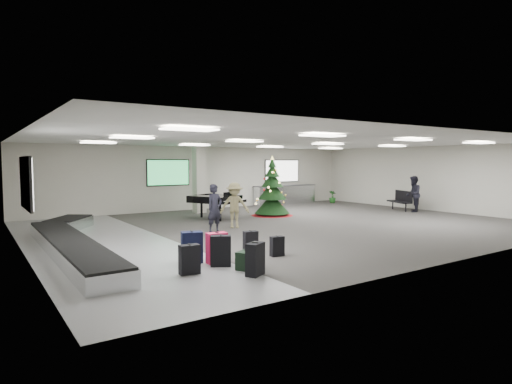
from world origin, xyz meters
TOP-DOWN VIEW (x-y plane):
  - ground at (0.00, 0.00)m, footprint 18.00×18.00m
  - room_envelope at (-0.38, 0.67)m, footprint 18.02×14.02m
  - baggage_carousel at (-7.84, -0.08)m, footprint 2.28×9.71m
  - service_counter at (5.00, 6.65)m, footprint 4.05×0.65m
  - suitcase_0 at (-5.15, -5.35)m, footprint 0.52×0.44m
  - suitcase_1 at (-5.35, -4.24)m, footprint 0.52×0.45m
  - pink_suitcase at (-5.30, -3.94)m, footprint 0.50×0.31m
  - suitcase_3 at (-3.92, -3.31)m, footprint 0.41×0.27m
  - navy_suitcase at (-5.77, -3.58)m, footprint 0.55×0.41m
  - suitcase_5 at (-6.26, -4.48)m, footprint 0.45×0.27m
  - green_duffel at (-4.95, -4.76)m, footprint 0.69×0.57m
  - suitcase_7 at (-3.62, -4.09)m, footprint 0.37×0.22m
  - christmas_tree at (1.22, 2.75)m, footprint 1.89×1.89m
  - grand_piano at (-1.39, 3.23)m, footprint 2.26×2.50m
  - bench at (7.73, 0.79)m, footprint 1.12×1.64m
  - traveler_a at (-3.20, 0.02)m, footprint 0.67×0.51m
  - traveler_b at (-2.06, 0.59)m, footprint 1.23×1.02m
  - traveler_bench at (7.66, 0.02)m, footprint 1.07×1.02m
  - potted_plant_left at (3.15, 5.61)m, footprint 0.58×0.56m
  - potted_plant_right at (7.70, 5.56)m, footprint 0.52×0.52m

SIDE VIEW (x-z plane):
  - ground at x=0.00m, z-range 0.00..0.00m
  - green_duffel at x=-4.95m, z-range -0.01..0.42m
  - baggage_carousel at x=-7.84m, z-range 0.00..0.43m
  - suitcase_7 at x=-3.62m, z-range -0.01..0.52m
  - suitcase_3 at x=-3.92m, z-range -0.01..0.58m
  - suitcase_5 at x=-6.26m, z-range -0.01..0.65m
  - suitcase_0 at x=-5.15m, z-range -0.01..0.71m
  - suitcase_1 at x=-5.35m, z-range -0.01..0.73m
  - potted_plant_right at x=7.70m, z-range 0.00..0.73m
  - pink_suitcase at x=-5.30m, z-range -0.01..0.75m
  - navy_suitcase at x=-5.77m, z-range -0.01..0.77m
  - potted_plant_left at x=3.15m, z-range 0.00..0.83m
  - service_counter at x=5.00m, z-range 0.01..1.09m
  - bench at x=7.73m, z-range 0.06..1.05m
  - grand_piano at x=-1.39m, z-range 0.25..1.41m
  - traveler_b at x=-2.06m, z-range 0.00..1.66m
  - traveler_a at x=-3.20m, z-range 0.00..1.66m
  - traveler_bench at x=7.66m, z-range 0.00..1.75m
  - christmas_tree at x=1.22m, z-range -0.43..2.27m
  - room_envelope at x=-0.38m, z-range 0.73..3.94m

